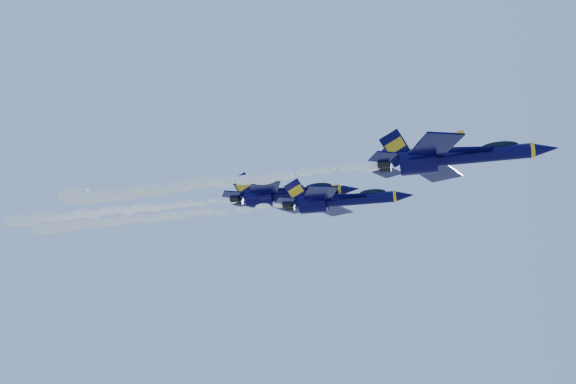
# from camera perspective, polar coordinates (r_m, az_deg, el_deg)

# --- Properties ---
(jet_lead) EXTENTS (16.90, 13.86, 6.28)m
(jet_lead) POSITION_cam_1_polar(r_m,az_deg,el_deg) (57.46, 16.46, 3.42)
(jet_lead) COLOR black
(smoke_trail_jet_lead) EXTENTS (37.57, 1.88, 1.69)m
(smoke_trail_jet_lead) POSITION_cam_1_polar(r_m,az_deg,el_deg) (62.11, -8.15, 0.83)
(smoke_trail_jet_lead) COLOR white
(jet_second) EXTENTS (16.09, 13.20, 5.98)m
(jet_second) POSITION_cam_1_polar(r_m,az_deg,el_deg) (69.34, 5.20, -0.85)
(jet_second) COLOR black
(smoke_trail_jet_second) EXTENTS (37.57, 1.79, 1.61)m
(smoke_trail_jet_second) POSITION_cam_1_polar(r_m,az_deg,el_deg) (77.73, -13.74, -2.60)
(smoke_trail_jet_second) COLOR white
(jet_third) EXTENTS (17.84, 14.64, 6.63)m
(jet_third) POSITION_cam_1_polar(r_m,az_deg,el_deg) (76.55, -0.23, -0.23)
(jet_third) COLOR black
(smoke_trail_jet_third) EXTENTS (37.57, 1.99, 1.79)m
(smoke_trail_jet_third) POSITION_cam_1_polar(r_m,az_deg,el_deg) (87.07, -17.22, -1.89)
(smoke_trail_jet_third) COLOR white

